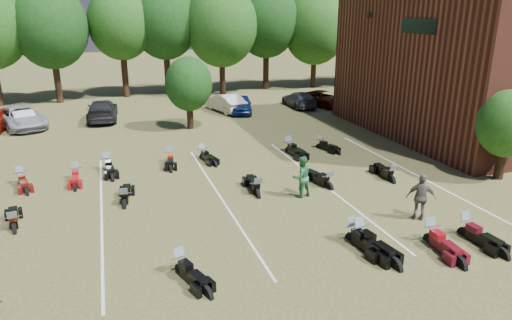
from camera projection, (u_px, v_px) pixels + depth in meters
name	position (u px, v px, depth m)	size (l,w,h in m)	color
ground	(311.00, 215.00, 18.32)	(160.00, 160.00, 0.00)	brown
car_1	(22.00, 119.00, 31.79)	(1.34, 3.86, 1.27)	#B6B6BB
car_2	(21.00, 117.00, 31.67)	(2.48, 5.37, 1.49)	#9A9DA3
car_3	(102.00, 110.00, 33.91)	(2.10, 5.17, 1.50)	black
car_4	(241.00, 104.00, 36.31)	(1.61, 4.00, 1.36)	navy
car_5	(225.00, 103.00, 36.73)	(1.54, 4.41, 1.45)	#BBBBB6
car_6	(323.00, 99.00, 38.85)	(2.13, 4.61, 1.28)	#5C1305
car_7	(299.00, 99.00, 38.52)	(1.80, 4.42, 1.28)	#3E3E44
person_green	(301.00, 177.00, 19.90)	(0.90, 0.70, 1.86)	#296F3E
person_grey	(421.00, 197.00, 17.70)	(1.10, 0.46, 1.88)	#615A53
motorcycle_2	(181.00, 273.00, 14.32)	(0.67, 2.11, 1.18)	black
motorcycle_3	(360.00, 244.00, 16.09)	(0.77, 2.43, 1.35)	black
motorcycle_4	(352.00, 241.00, 16.30)	(0.72, 2.27, 1.26)	black
motorcycle_5	(465.00, 236.00, 16.69)	(0.72, 2.26, 1.26)	black
motorcycle_6	(430.00, 242.00, 16.21)	(0.73, 2.30, 1.28)	#520B15
motorcycle_8	(15.00, 231.00, 17.01)	(0.67, 2.12, 1.18)	black
motorcycle_9	(125.00, 206.00, 19.16)	(0.69, 2.18, 1.21)	black
motorcycle_11	(257.00, 196.00, 20.21)	(0.73, 2.29, 1.28)	black
motorcycle_12	(391.00, 182.00, 21.90)	(0.71, 2.22, 1.24)	black
motorcycle_13	(328.00, 189.00, 21.08)	(0.73, 2.30, 1.28)	black
motorcycle_14	(22.00, 184.00, 21.64)	(0.67, 2.11, 1.18)	#4E0C0B
motorcycle_15	(77.00, 179.00, 22.27)	(0.66, 2.08, 1.16)	maroon
motorcycle_16	(108.00, 170.00, 23.55)	(0.73, 2.30, 1.28)	black
motorcycle_17	(170.00, 162.00, 24.74)	(0.67, 2.11, 1.18)	black
motorcycle_18	(203.00, 159.00, 25.31)	(0.66, 2.06, 1.15)	black
motorcycle_19	(289.00, 152.00, 26.41)	(0.76, 2.39, 1.33)	black
motorcycle_20	(320.00, 148.00, 27.20)	(0.64, 2.00, 1.12)	black
tree_line	(172.00, 27.00, 42.19)	(56.00, 6.00, 9.79)	black
young_tree_near_building	(507.00, 124.00, 21.48)	(2.80, 2.80, 4.16)	black
young_tree_midfield	(189.00, 84.00, 30.73)	(3.20, 3.20, 4.70)	black
parking_lines	(220.00, 197.00, 20.13)	(20.10, 14.00, 0.01)	silver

